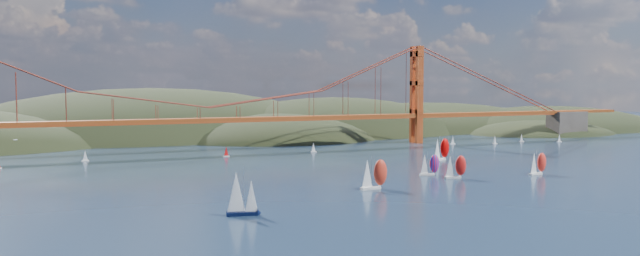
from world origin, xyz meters
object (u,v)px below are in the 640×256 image
object	(u,v)px
sloop_navy	(241,194)
racer_3	(441,149)
racer_2	(538,163)
racer_1	(455,166)
racer_rwb	(429,164)
racer_0	(374,174)

from	to	relation	value
sloop_navy	racer_3	bearing A→B (deg)	46.82
sloop_navy	racer_2	world-z (taller)	sloop_navy
racer_1	racer_rwb	xyz separation A→B (m)	(-4.16, 9.94, -0.25)
sloop_navy	racer_1	xyz separation A→B (m)	(87.38, 30.26, -1.13)
racer_0	racer_3	xyz separation A→B (m)	(64.09, 55.62, 0.07)
sloop_navy	racer_0	size ratio (longest dim) A/B	1.16
racer_2	racer_1	bearing A→B (deg)	166.21
racer_0	racer_1	size ratio (longest dim) A/B	1.16
racer_0	racer_3	bearing A→B (deg)	39.36
racer_3	sloop_navy	bearing A→B (deg)	-160.26
sloop_navy	racer_2	xyz separation A→B (m)	(120.80, 25.71, -1.19)
racer_1	racer_3	xyz separation A→B (m)	(26.55, 46.84, 0.77)
racer_0	racer_rwb	distance (m)	38.28
racer_2	racer_3	xyz separation A→B (m)	(-6.87, 51.39, 0.83)
racer_rwb	racer_1	bearing A→B (deg)	-57.53
racer_1	racer_2	size ratio (longest dim) A/B	1.02
sloop_navy	racer_1	distance (m)	92.48
racer_2	racer_3	world-z (taller)	racer_3
racer_0	racer_1	world-z (taller)	racer_0
sloop_navy	racer_2	distance (m)	123.52
sloop_navy	racer_0	world-z (taller)	sloop_navy
racer_1	racer_3	distance (m)	53.84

